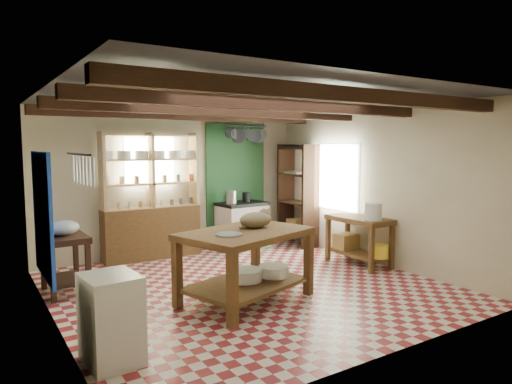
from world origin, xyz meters
TOP-DOWN VIEW (x-y plane):
  - floor at (0.00, 0.00)m, footprint 5.00×5.00m
  - ceiling at (0.00, 0.00)m, footprint 5.00×5.00m
  - wall_back at (0.00, 2.50)m, footprint 5.00×0.04m
  - wall_front at (0.00, -2.50)m, footprint 5.00×0.04m
  - wall_left at (-2.50, 0.00)m, footprint 0.04×5.00m
  - wall_right at (2.50, 0.00)m, footprint 0.04×5.00m
  - ceiling_beams at (0.00, 0.00)m, footprint 5.00×3.80m
  - blue_wall_patch at (-2.47, 0.90)m, footprint 0.04×1.40m
  - green_wall_patch at (1.25, 2.47)m, footprint 1.30×0.04m
  - window_back at (-0.50, 2.48)m, footprint 0.90×0.02m
  - window_right at (2.48, 1.00)m, footprint 0.02×1.30m
  - utensil_rail at (-2.44, -1.20)m, footprint 0.06×0.90m
  - pot_rack at (1.25, 2.05)m, footprint 0.86×0.12m
  - shelving_unit at (-0.55, 2.31)m, footprint 1.70×0.34m
  - tall_rack at (2.28, 1.80)m, footprint 0.40×0.86m
  - work_table at (-0.32, -0.48)m, footprint 1.84×1.48m
  - stove at (1.20, 2.15)m, footprint 0.95×0.68m
  - prep_table at (-2.20, 1.08)m, footprint 0.56×0.80m
  - white_cabinet at (-2.22, -1.25)m, footprint 0.50×0.58m
  - right_counter at (2.18, 0.02)m, footprint 0.57×1.12m
  - cat at (-0.10, -0.36)m, footprint 0.55×0.51m
  - steel_tray at (-0.65, -0.63)m, footprint 0.41×0.41m
  - basin_large at (-0.29, -0.42)m, footprint 0.54×0.54m
  - basin_small at (0.14, -0.45)m, footprint 0.50×0.50m
  - kettle_left at (0.95, 2.13)m, footprint 0.22×0.22m
  - kettle_right at (1.30, 2.16)m, footprint 0.16×0.16m
  - enamel_bowl at (-2.20, 1.08)m, footprint 0.41×0.41m
  - white_bucket at (2.13, -0.33)m, footprint 0.28×0.28m
  - wicker_basket at (2.18, 0.32)m, footprint 0.37×0.30m
  - yellow_tub at (2.17, -0.43)m, footprint 0.29×0.29m

SIDE VIEW (x-z plane):
  - floor at x=0.00m, z-range -0.02..0.00m
  - basin_small at x=0.14m, z-range 0.24..0.38m
  - basin_large at x=-0.29m, z-range 0.24..0.39m
  - yellow_tub at x=2.17m, z-range 0.21..0.42m
  - wicker_basket at x=2.18m, z-range 0.21..0.47m
  - prep_table at x=-2.20m, z-range 0.00..0.79m
  - right_counter at x=2.18m, z-range 0.00..0.80m
  - white_cabinet at x=-2.22m, z-range 0.00..0.82m
  - stove at x=1.20m, z-range 0.00..0.89m
  - work_table at x=-0.32m, z-range 0.00..0.91m
  - enamel_bowl at x=-2.20m, z-range 0.79..0.99m
  - steel_tray at x=-0.65m, z-range 0.91..0.93m
  - white_bucket at x=2.13m, z-range 0.80..1.07m
  - kettle_right at x=1.30m, z-range 0.89..1.07m
  - tall_rack at x=2.28m, z-range 0.00..2.00m
  - kettle_left at x=0.95m, z-range 0.89..1.12m
  - cat at x=-0.10m, z-range 0.91..1.11m
  - blue_wall_patch at x=-2.47m, z-range 0.30..1.90m
  - shelving_unit at x=-0.55m, z-range 0.00..2.20m
  - green_wall_patch at x=1.25m, z-range 0.10..2.40m
  - wall_back at x=0.00m, z-range 0.00..2.60m
  - wall_front at x=0.00m, z-range 0.00..2.60m
  - wall_left at x=-2.50m, z-range 0.00..2.60m
  - wall_right at x=2.50m, z-range 0.00..2.60m
  - window_right at x=2.48m, z-range 0.80..2.00m
  - window_back at x=-0.50m, z-range 1.30..2.10m
  - utensil_rail at x=-2.44m, z-range 1.64..1.92m
  - pot_rack at x=1.25m, z-range 2.00..2.36m
  - ceiling_beams at x=0.00m, z-range 2.40..2.56m
  - ceiling at x=0.00m, z-range 2.59..2.61m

